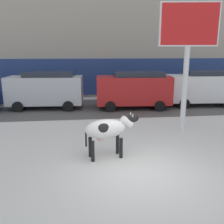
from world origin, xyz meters
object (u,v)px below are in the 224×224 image
object	(u,v)px
car_red_van	(134,89)
car_white_van	(203,87)
pedestrian_by_cars	(13,89)
cow_holstein	(107,129)
car_silver_van	(46,89)
billboard	(189,33)
pedestrian_far_left	(101,88)
pedestrian_near_billboard	(214,86)

from	to	relation	value
car_red_van	car_white_van	xyz separation A→B (m)	(4.75, 0.32, 0.00)
car_red_van	pedestrian_by_cars	distance (m)	8.77
cow_holstein	car_red_van	xyz separation A→B (m)	(2.43, 7.40, 0.24)
car_white_van	car_silver_van	bearing A→B (deg)	178.28
car_silver_van	car_white_van	distance (m)	10.26
billboard	pedestrian_far_left	bearing A→B (deg)	112.46
billboard	car_silver_van	world-z (taller)	billboard
billboard	pedestrian_by_cars	distance (m)	12.78
car_silver_van	pedestrian_by_cars	distance (m)	3.70
cow_holstein	car_white_van	xyz separation A→B (m)	(7.18, 7.71, 0.24)
billboard	car_white_van	size ratio (longest dim) A/B	1.18
car_white_van	pedestrian_near_billboard	size ratio (longest dim) A/B	2.73
pedestrian_near_billboard	car_red_van	bearing A→B (deg)	-155.86
car_red_van	pedestrian_far_left	distance (m)	3.71
pedestrian_near_billboard	pedestrian_by_cars	world-z (taller)	same
billboard	cow_holstein	bearing A→B (deg)	-143.86
pedestrian_near_billboard	pedestrian_by_cars	xyz separation A→B (m)	(-15.26, 0.00, 0.00)
cow_holstein	billboard	xyz separation A→B (m)	(3.79, 2.77, 3.31)
pedestrian_by_cars	billboard	bearing A→B (deg)	-39.35
cow_holstein	billboard	distance (m)	5.75
car_silver_van	car_white_van	xyz separation A→B (m)	(10.26, -0.31, 0.00)
car_silver_van	pedestrian_far_left	xyz separation A→B (m)	(3.64, 2.56, -0.36)
cow_holstein	car_red_van	bearing A→B (deg)	71.80
car_silver_van	car_red_van	world-z (taller)	same
car_white_van	pedestrian_far_left	distance (m)	7.22
car_red_van	pedestrian_by_cars	world-z (taller)	car_red_van
car_silver_van	pedestrian_near_billboard	distance (m)	12.87
car_red_van	car_white_van	size ratio (longest dim) A/B	1.00
cow_holstein	car_red_van	distance (m)	7.79
cow_holstein	pedestrian_near_billboard	world-z (taller)	pedestrian_near_billboard
car_white_van	pedestrian_far_left	world-z (taller)	car_white_van
billboard	car_white_van	distance (m)	6.73
pedestrian_near_billboard	billboard	bearing A→B (deg)	-126.32
car_silver_van	pedestrian_by_cars	world-z (taller)	car_silver_van
billboard	pedestrian_by_cars	world-z (taller)	billboard
billboard	car_white_van	world-z (taller)	billboard
pedestrian_by_cars	pedestrian_near_billboard	bearing A→B (deg)	0.00
cow_holstein	pedestrian_far_left	world-z (taller)	pedestrian_far_left
billboard	car_red_van	distance (m)	5.72
pedestrian_by_cars	car_white_van	bearing A→B (deg)	-12.52
billboard	pedestrian_near_billboard	xyz separation A→B (m)	(5.74, 7.81, -3.43)
car_silver_van	cow_holstein	bearing A→B (deg)	-69.00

